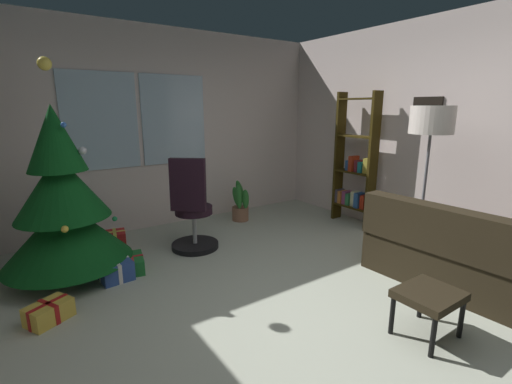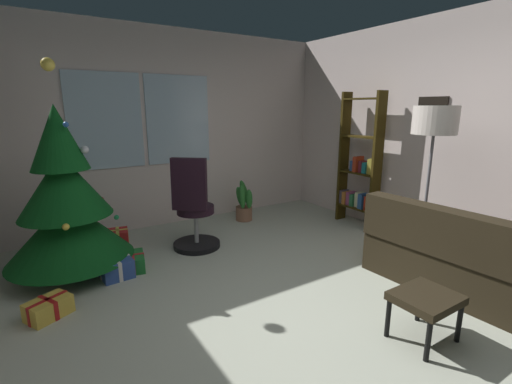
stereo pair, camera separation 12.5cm
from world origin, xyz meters
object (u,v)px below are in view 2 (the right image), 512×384
(gift_box_blue, at_px, (115,267))
(office_chair, at_px, (194,214))
(gift_box_green, at_px, (133,262))
(potted_plant, at_px, (244,204))
(bookshelf, at_px, (359,169))
(gift_box_red, at_px, (118,241))
(couch, at_px, (493,263))
(gift_box_gold, at_px, (49,308))
(footstool, at_px, (426,301))
(floor_lamp, at_px, (434,129))
(holiday_tree, at_px, (66,206))

(gift_box_blue, relative_size, office_chair, 0.32)
(gift_box_green, height_order, potted_plant, potted_plant)
(bookshelf, bearing_deg, gift_box_red, 165.51)
(couch, xyz_separation_m, gift_box_red, (-2.68, 2.83, -0.15))
(gift_box_red, bearing_deg, potted_plant, 7.09)
(gift_box_blue, distance_m, potted_plant, 2.21)
(couch, xyz_separation_m, gift_box_green, (-2.66, 2.25, -0.20))
(gift_box_green, relative_size, gift_box_gold, 1.02)
(footstool, xyz_separation_m, potted_plant, (0.35, 3.14, -0.06))
(floor_lamp, bearing_deg, gift_box_gold, 163.82)
(footstool, bearing_deg, gift_box_red, 117.45)
(gift_box_gold, xyz_separation_m, office_chair, (1.57, 0.68, 0.36))
(floor_lamp, bearing_deg, couch, -90.02)
(gift_box_green, distance_m, gift_box_gold, 0.96)
(bookshelf, bearing_deg, potted_plant, 140.82)
(couch, height_order, gift_box_red, couch)
(couch, height_order, gift_box_green, couch)
(footstool, bearing_deg, gift_box_blue, 126.58)
(gift_box_gold, xyz_separation_m, bookshelf, (3.91, 0.30, 0.73))
(gift_box_red, relative_size, gift_box_gold, 0.74)
(couch, xyz_separation_m, office_chair, (-1.90, 2.40, 0.16))
(bookshelf, bearing_deg, gift_box_green, 175.74)
(office_chair, xyz_separation_m, bookshelf, (2.35, -0.38, 0.37))
(office_chair, height_order, potted_plant, office_chair)
(gift_box_red, distance_m, gift_box_green, 0.58)
(footstool, bearing_deg, holiday_tree, 128.20)
(footstool, xyz_separation_m, floor_lamp, (1.17, 0.79, 1.15))
(couch, bearing_deg, bookshelf, 77.47)
(potted_plant, bearing_deg, holiday_tree, -166.54)
(holiday_tree, relative_size, gift_box_red, 7.43)
(holiday_tree, distance_m, gift_box_blue, 0.77)
(holiday_tree, bearing_deg, gift_box_red, 33.22)
(footstool, distance_m, floor_lamp, 1.82)
(holiday_tree, xyz_separation_m, office_chair, (1.30, -0.09, -0.27))
(gift_box_green, distance_m, potted_plant, 2.01)
(gift_box_green, height_order, office_chair, office_chair)
(footstool, bearing_deg, office_chair, 106.26)
(gift_box_gold, distance_m, potted_plant, 2.96)
(office_chair, height_order, bookshelf, bookshelf)
(gift_box_red, distance_m, gift_box_blue, 0.67)
(couch, bearing_deg, gift_box_blue, 142.58)
(gift_box_green, xyz_separation_m, potted_plant, (1.84, 0.81, 0.17))
(office_chair, distance_m, bookshelf, 2.41)
(footstool, distance_m, bookshelf, 2.70)
(gift_box_red, xyz_separation_m, gift_box_green, (0.02, -0.58, -0.05))
(couch, bearing_deg, office_chair, 128.31)
(bookshelf, bearing_deg, floor_lamp, -108.95)
(gift_box_green, bearing_deg, footstool, -57.39)
(gift_box_red, relative_size, gift_box_green, 0.73)
(floor_lamp, bearing_deg, bookshelf, 71.05)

